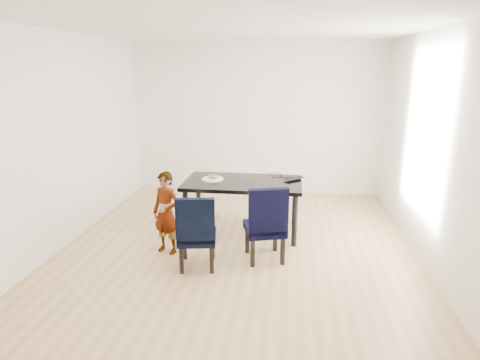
# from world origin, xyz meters

# --- Properties ---
(floor) EXTENTS (4.50, 5.00, 0.01)m
(floor) POSITION_xyz_m (0.00, 0.00, -0.01)
(floor) COLOR tan
(floor) RESTS_ON ground
(ceiling) EXTENTS (4.50, 5.00, 0.01)m
(ceiling) POSITION_xyz_m (0.00, 0.00, 2.71)
(ceiling) COLOR white
(ceiling) RESTS_ON wall_back
(wall_back) EXTENTS (4.50, 0.01, 2.70)m
(wall_back) POSITION_xyz_m (0.00, 2.50, 1.35)
(wall_back) COLOR white
(wall_back) RESTS_ON ground
(wall_front) EXTENTS (4.50, 0.01, 2.70)m
(wall_front) POSITION_xyz_m (0.00, -2.50, 1.35)
(wall_front) COLOR white
(wall_front) RESTS_ON ground
(wall_left) EXTENTS (0.01, 5.00, 2.70)m
(wall_left) POSITION_xyz_m (-2.25, 0.00, 1.35)
(wall_left) COLOR white
(wall_left) RESTS_ON ground
(wall_right) EXTENTS (0.01, 5.00, 2.70)m
(wall_right) POSITION_xyz_m (2.25, 0.00, 1.35)
(wall_right) COLOR silver
(wall_right) RESTS_ON ground
(dining_table) EXTENTS (1.60, 0.90, 0.75)m
(dining_table) POSITION_xyz_m (0.00, 0.50, 0.38)
(dining_table) COLOR black
(dining_table) RESTS_ON floor
(chair_left) EXTENTS (0.49, 0.51, 0.89)m
(chair_left) POSITION_xyz_m (-0.40, -0.57, 0.45)
(chair_left) COLOR black
(chair_left) RESTS_ON floor
(chair_right) EXTENTS (0.57, 0.58, 0.94)m
(chair_right) POSITION_xyz_m (0.36, -0.28, 0.47)
(chair_right) COLOR black
(chair_right) RESTS_ON floor
(child) EXTENTS (0.44, 0.37, 1.04)m
(child) POSITION_xyz_m (-0.86, -0.25, 0.52)
(child) COLOR orange
(child) RESTS_ON floor
(plate) EXTENTS (0.38, 0.38, 0.02)m
(plate) POSITION_xyz_m (-0.43, 0.52, 0.76)
(plate) COLOR white
(plate) RESTS_ON dining_table
(sandwich) EXTENTS (0.17, 0.12, 0.06)m
(sandwich) POSITION_xyz_m (-0.42, 0.52, 0.80)
(sandwich) COLOR olive
(sandwich) RESTS_ON plate
(laptop) EXTENTS (0.37, 0.37, 0.03)m
(laptop) POSITION_xyz_m (0.67, 0.70, 0.76)
(laptop) COLOR black
(laptop) RESTS_ON dining_table
(cable_tangle) EXTENTS (0.20, 0.20, 0.01)m
(cable_tangle) POSITION_xyz_m (0.47, 0.77, 0.75)
(cable_tangle) COLOR black
(cable_tangle) RESTS_ON dining_table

